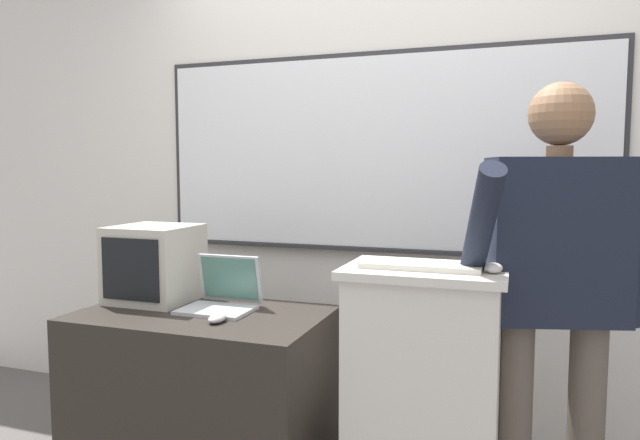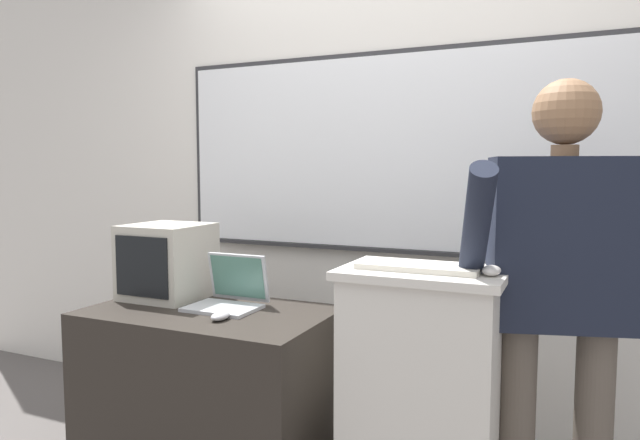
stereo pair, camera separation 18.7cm
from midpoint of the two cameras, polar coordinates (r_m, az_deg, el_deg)
name	(u,v)px [view 2 (the right image)]	position (r m, az deg, el deg)	size (l,w,h in m)	color
back_wall	(406,161)	(2.94, 10.41, 5.82)	(6.40, 0.17, 2.75)	silver
lectern_podium	(421,403)	(2.20, 12.62, -17.46)	(0.57, 0.41, 0.98)	beige
side_desk	(210,393)	(2.60, -8.82, -16.76)	(1.04, 0.63, 0.74)	#28231E
person_presenter	(560,279)	(2.18, 25.18, -5.36)	(0.64, 0.62, 1.64)	brown
laptop	(230,293)	(2.52, -6.87, -7.26)	(0.30, 0.26, 0.23)	#B7BABF
wireless_keyboard	(417,268)	(2.01, 12.30, -4.73)	(0.42, 0.12, 0.02)	beige
computer_mouse_by_laptop	(220,316)	(2.31, -7.64, -9.52)	(0.06, 0.10, 0.03)	#BCBCC1
computer_mouse_by_keyboard	(492,270)	(1.99, 19.39, -4.80)	(0.06, 0.10, 0.03)	silver
crt_monitor	(167,261)	(2.73, -13.15, -4.03)	(0.35, 0.35, 0.34)	#BCB7A8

